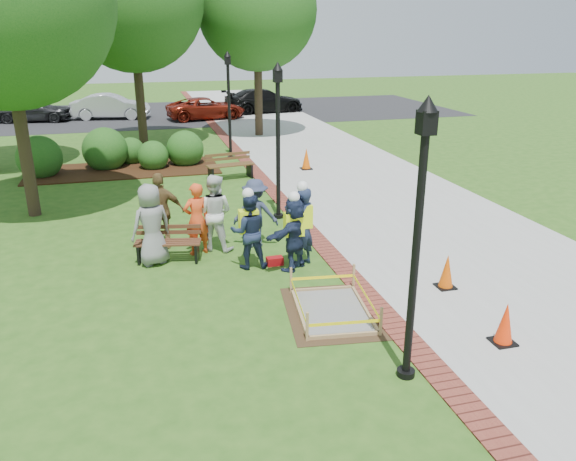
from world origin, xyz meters
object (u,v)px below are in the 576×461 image
object	(u,v)px
cone_front	(505,324)
hivis_worker_b	(302,224)
wet_concrete_pad	(332,301)
hivis_worker_c	(249,229)
bench_near	(169,250)
lamp_near	(418,224)
hivis_worker_a	(294,231)

from	to	relation	value
cone_front	hivis_worker_b	xyz separation A→B (m)	(-2.34, 4.16, 0.60)
wet_concrete_pad	hivis_worker_c	size ratio (longest dim) A/B	1.35
hivis_worker_b	bench_near	bearing A→B (deg)	160.48
hivis_worker_c	hivis_worker_b	bearing A→B (deg)	-8.94
hivis_worker_c	lamp_near	bearing A→B (deg)	-72.62
bench_near	lamp_near	xyz separation A→B (m)	(3.22, -5.61, 2.22)
bench_near	cone_front	distance (m)	7.37
cone_front	hivis_worker_c	xyz separation A→B (m)	(-3.51, 4.34, 0.55)
hivis_worker_b	hivis_worker_c	size ratio (longest dim) A/B	1.07
bench_near	hivis_worker_c	xyz separation A→B (m)	(1.73, -0.84, 0.66)
wet_concrete_pad	hivis_worker_b	distance (m)	2.46
hivis_worker_a	hivis_worker_c	bearing A→B (deg)	160.91
cone_front	hivis_worker_b	size ratio (longest dim) A/B	0.39
hivis_worker_a	hivis_worker_b	bearing A→B (deg)	31.72
hivis_worker_b	hivis_worker_c	distance (m)	1.18
hivis_worker_a	hivis_worker_b	world-z (taller)	hivis_worker_b
hivis_worker_b	hivis_worker_c	bearing A→B (deg)	171.06
bench_near	hivis_worker_b	world-z (taller)	hivis_worker_b
bench_near	hivis_worker_b	bearing A→B (deg)	-19.52
hivis_worker_c	bench_near	bearing A→B (deg)	154.00
cone_front	bench_near	bearing A→B (deg)	135.26
hivis_worker_a	lamp_near	bearing A→B (deg)	-82.92
hivis_worker_b	hivis_worker_a	bearing A→B (deg)	-148.28
wet_concrete_pad	cone_front	world-z (taller)	cone_front
wet_concrete_pad	hivis_worker_c	xyz separation A→B (m)	(-1.08, 2.53, 0.68)
hivis_worker_a	hivis_worker_c	world-z (taller)	hivis_worker_c
hivis_worker_a	cone_front	bearing A→B (deg)	-57.44
hivis_worker_a	hivis_worker_c	size ratio (longest dim) A/B	0.97
wet_concrete_pad	lamp_near	bearing A→B (deg)	-79.45
wet_concrete_pad	lamp_near	distance (m)	3.20
hivis_worker_a	hivis_worker_c	distance (m)	1.00
bench_near	lamp_near	size ratio (longest dim) A/B	0.37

